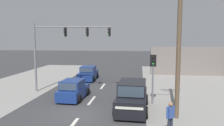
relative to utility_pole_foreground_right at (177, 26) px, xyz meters
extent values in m
plane|color=#3A3A3D|center=(-5.66, 0.04, -5.39)|extent=(140.00, 140.00, 0.00)
cube|color=silver|center=(-5.66, -1.96, -5.39)|extent=(0.20, 2.40, 0.01)
cube|color=silver|center=(-5.66, 3.04, -5.39)|extent=(0.20, 2.40, 0.01)
cube|color=silver|center=(-5.66, 8.04, -5.39)|extent=(0.20, 2.40, 0.01)
cube|color=gray|center=(3.34, 2.04, -5.38)|extent=(10.00, 44.00, 0.02)
cylinder|color=brown|center=(0.13, 0.00, -0.37)|extent=(0.26, 0.26, 10.05)
cylinder|color=slate|center=(-11.17, 5.18, -2.39)|extent=(0.18, 0.18, 6.00)
cylinder|color=slate|center=(-7.79, 5.56, 0.31)|extent=(6.77, 0.88, 0.11)
cube|color=black|center=(-8.47, 5.49, -0.14)|extent=(0.23, 0.28, 0.68)
cube|color=black|center=(-8.47, 5.49, -0.14)|extent=(0.09, 0.44, 0.84)
sphere|color=black|center=(-8.58, 5.47, 0.08)|extent=(0.13, 0.13, 0.13)
sphere|color=black|center=(-8.58, 5.47, -0.14)|extent=(0.13, 0.13, 0.13)
sphere|color=green|center=(-8.58, 5.47, -0.36)|extent=(0.13, 0.13, 0.13)
cube|color=black|center=(-6.57, 5.70, -0.14)|extent=(0.23, 0.28, 0.68)
cube|color=black|center=(-6.57, 5.70, -0.14)|extent=(0.09, 0.44, 0.84)
sphere|color=black|center=(-6.69, 5.69, 0.08)|extent=(0.13, 0.13, 0.13)
sphere|color=black|center=(-6.69, 5.69, -0.14)|extent=(0.13, 0.13, 0.13)
sphere|color=green|center=(-6.69, 5.69, -0.36)|extent=(0.13, 0.13, 0.13)
cube|color=black|center=(-4.68, 5.92, -0.14)|extent=(0.23, 0.28, 0.68)
cube|color=black|center=(-4.68, 5.92, -0.14)|extent=(0.09, 0.44, 0.84)
sphere|color=black|center=(-4.80, 5.91, 0.08)|extent=(0.13, 0.13, 0.13)
sphere|color=black|center=(-4.80, 5.91, -0.14)|extent=(0.13, 0.13, 0.13)
sphere|color=green|center=(-4.80, 5.91, -0.36)|extent=(0.13, 0.13, 0.13)
cylinder|color=slate|center=(-1.13, 2.68, -3.99)|extent=(0.12, 0.12, 2.80)
cube|color=black|center=(-1.13, 2.68, -2.25)|extent=(0.27, 0.21, 0.68)
cube|color=black|center=(-1.13, 2.68, -2.25)|extent=(0.44, 0.06, 0.84)
sphere|color=black|center=(-1.13, 2.56, -2.03)|extent=(0.13, 0.13, 0.13)
sphere|color=black|center=(-1.13, 2.56, -2.25)|extent=(0.13, 0.13, 0.13)
sphere|color=green|center=(-1.13, 2.56, -2.47)|extent=(0.13, 0.13, 0.13)
cube|color=gray|center=(5.34, 16.04, -3.59)|extent=(12.00, 1.00, 3.60)
cube|color=navy|center=(-7.16, 3.37, -4.88)|extent=(1.74, 3.66, 0.76)
cube|color=navy|center=(-7.17, 3.07, -4.18)|extent=(1.55, 1.96, 0.64)
cube|color=#384756|center=(-7.14, 4.03, -4.18)|extent=(1.36, 0.11, 0.54)
cube|color=#384756|center=(-7.21, 2.10, -4.18)|extent=(1.33, 0.11, 0.51)
cube|color=white|center=(-7.09, 5.18, -4.71)|extent=(1.36, 0.09, 0.14)
cylinder|color=black|center=(-7.92, 4.51, -5.09)|extent=(0.20, 0.61, 0.60)
cylinder|color=black|center=(-6.32, 4.45, -5.09)|extent=(0.20, 0.61, 0.60)
cylinder|color=black|center=(-8.00, 2.28, -5.09)|extent=(0.20, 0.61, 0.60)
cylinder|color=black|center=(-6.41, 2.22, -5.09)|extent=(0.20, 0.61, 0.60)
cube|color=black|center=(-2.53, 1.12, -4.75)|extent=(2.00, 4.56, 1.00)
cube|color=black|center=(-2.52, 1.32, -3.87)|extent=(1.82, 2.76, 0.76)
cube|color=#384756|center=(-2.57, -0.05, -3.87)|extent=(1.58, 0.12, 0.65)
cube|color=#384756|center=(-2.47, 2.69, -3.87)|extent=(1.55, 0.12, 0.61)
cube|color=white|center=(-2.61, -1.15, -4.53)|extent=(1.56, 0.10, 0.14)
cylinder|color=black|center=(-1.66, -0.31, -5.03)|extent=(0.25, 0.73, 0.72)
cylinder|color=black|center=(-3.50, -0.24, -5.03)|extent=(0.25, 0.73, 0.72)
cylinder|color=black|center=(-1.56, 2.48, -5.03)|extent=(0.25, 0.73, 0.72)
cylinder|color=black|center=(-3.40, 2.55, -5.03)|extent=(0.25, 0.73, 0.72)
cube|color=navy|center=(-7.90, 11.24, -4.85)|extent=(1.86, 4.26, 0.80)
cube|color=navy|center=(-7.89, 11.19, -4.14)|extent=(1.63, 1.96, 0.62)
cube|color=#384756|center=(-7.93, 12.16, -4.14)|extent=(1.44, 0.11, 0.53)
cube|color=#384756|center=(-7.86, 10.22, -4.14)|extent=(1.41, 0.11, 0.50)
cube|color=white|center=(-7.98, 13.36, -4.67)|extent=(1.45, 0.09, 0.14)
cylinder|color=black|center=(-8.79, 12.51, -5.07)|extent=(0.21, 0.65, 0.64)
cylinder|color=black|center=(-7.10, 12.58, -5.07)|extent=(0.21, 0.65, 0.64)
cylinder|color=black|center=(-8.70, 9.91, -5.07)|extent=(0.21, 0.65, 0.64)
cylinder|color=black|center=(-7.00, 9.97, -5.07)|extent=(0.21, 0.65, 0.64)
cylinder|color=#232838|center=(-0.61, -2.35, -4.97)|extent=(0.14, 0.14, 0.84)
cylinder|color=#232838|center=(-0.48, -2.23, -4.97)|extent=(0.14, 0.14, 0.84)
cube|color=#33519E|center=(-0.54, -2.29, -4.27)|extent=(0.42, 0.40, 0.56)
sphere|color=#9E7051|center=(-0.54, -2.29, -3.87)|extent=(0.22, 0.22, 0.22)
cylinder|color=#33519E|center=(-0.72, -2.45, -4.27)|extent=(0.09, 0.09, 0.54)
cylinder|color=#33519E|center=(-0.37, -2.14, -4.27)|extent=(0.09, 0.09, 0.54)
camera|label=1|loc=(-2.07, -12.85, -0.70)|focal=35.00mm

